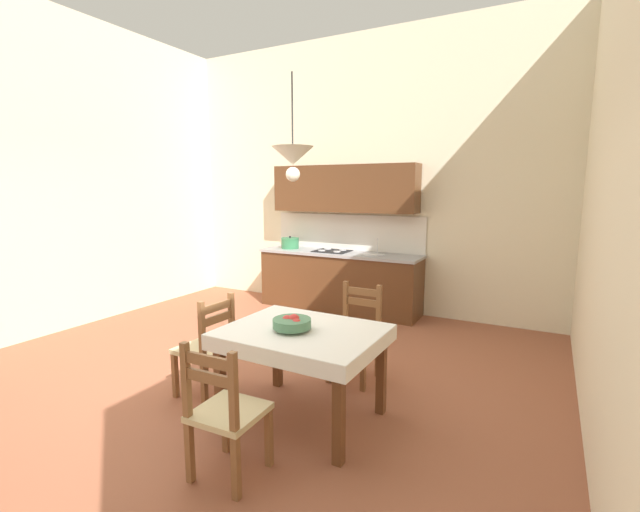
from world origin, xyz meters
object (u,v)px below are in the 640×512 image
(dining_table, at_px, (303,346))
(dining_chair_camera_side, at_px, (225,413))
(pendant_lamp, at_px, (293,157))
(fruit_bowl, at_px, (292,323))
(dining_chair_kitchen_side, at_px, (356,335))
(dining_chair_tv_side, at_px, (207,348))
(kitchen_cabinetry, at_px, (340,254))

(dining_table, distance_m, dining_chair_camera_side, 0.88)
(dining_chair_camera_side, distance_m, pendant_lamp, 1.88)
(fruit_bowl, distance_m, pendant_lamp, 1.28)
(dining_chair_camera_side, bearing_deg, dining_table, 85.56)
(dining_table, relative_size, pendant_lamp, 1.54)
(dining_chair_camera_side, bearing_deg, dining_chair_kitchen_side, 85.54)
(dining_table, height_order, dining_chair_kitchen_side, dining_chair_kitchen_side)
(dining_table, xyz_separation_m, dining_chair_camera_side, (-0.07, -0.86, -0.18))
(dining_chair_camera_side, xyz_separation_m, fruit_bowl, (0.01, 0.80, 0.37))
(fruit_bowl, bearing_deg, dining_table, 48.10)
(dining_chair_tv_side, distance_m, dining_chair_camera_side, 1.20)
(dining_table, bearing_deg, pendant_lamp, 155.15)
(dining_chair_kitchen_side, relative_size, dining_chair_tv_side, 1.00)
(dining_chair_kitchen_side, height_order, fruit_bowl, dining_chair_kitchen_side)
(dining_chair_kitchen_side, xyz_separation_m, fruit_bowl, (-0.13, -0.96, 0.37))
(dining_chair_kitchen_side, height_order, dining_chair_camera_side, same)
(dining_chair_kitchen_side, xyz_separation_m, dining_chair_camera_side, (-0.14, -1.76, 0.00))
(fruit_bowl, xyz_separation_m, pendant_lamp, (-0.05, 0.11, 1.28))
(dining_chair_kitchen_side, bearing_deg, dining_chair_tv_side, -137.03)
(dining_chair_kitchen_side, relative_size, pendant_lamp, 1.16)
(fruit_bowl, relative_size, pendant_lamp, 0.37)
(dining_chair_camera_side, relative_size, pendant_lamp, 1.16)
(dining_table, bearing_deg, dining_chair_kitchen_side, 85.52)
(pendant_lamp, bearing_deg, kitchen_cabinetry, 108.78)
(dining_table, distance_m, dining_chair_kitchen_side, 0.92)
(dining_chair_tv_side, xyz_separation_m, dining_chair_camera_side, (0.89, -0.80, 0.00))
(dining_table, xyz_separation_m, pendant_lamp, (-0.11, 0.05, 1.47))
(dining_chair_tv_side, bearing_deg, dining_chair_camera_side, -42.00)
(dining_table, xyz_separation_m, dining_chair_kitchen_side, (0.07, 0.90, -0.18))
(kitchen_cabinetry, xyz_separation_m, dining_chair_camera_side, (1.07, -3.93, -0.41))
(dining_table, relative_size, dining_chair_kitchen_side, 1.33)
(kitchen_cabinetry, bearing_deg, pendant_lamp, -71.22)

